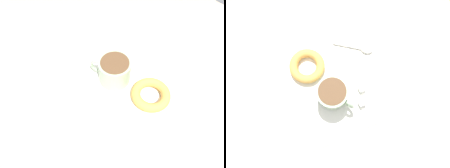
% 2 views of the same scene
% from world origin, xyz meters
% --- Properties ---
extents(ground_plane, '(1.20, 1.20, 0.02)m').
position_xyz_m(ground_plane, '(0.00, 0.00, -0.01)').
color(ground_plane, tan).
extents(napkin, '(0.32, 0.32, 0.00)m').
position_xyz_m(napkin, '(0.01, 0.02, 0.00)').
color(napkin, white).
rests_on(napkin, ground_plane).
extents(coffee_cup, '(0.11, 0.09, 0.07)m').
position_xyz_m(coffee_cup, '(-0.01, 0.05, 0.04)').
color(coffee_cup, '#9EB793').
rests_on(coffee_cup, napkin).
extents(donut, '(0.11, 0.11, 0.03)m').
position_xyz_m(donut, '(0.10, 0.08, 0.02)').
color(donut, gold).
rests_on(donut, napkin).
extents(spoon, '(0.09, 0.11, 0.01)m').
position_xyz_m(spoon, '(0.08, -0.10, 0.01)').
color(spoon, '#B7B2A8').
rests_on(spoon, napkin).
extents(sugar_cube, '(0.02, 0.02, 0.02)m').
position_xyz_m(sugar_cube, '(-0.07, -0.02, 0.01)').
color(sugar_cube, white).
rests_on(sugar_cube, napkin).
extents(sugar_cube_extra, '(0.02, 0.02, 0.02)m').
position_xyz_m(sugar_cube_extra, '(-0.03, -0.04, 0.01)').
color(sugar_cube_extra, white).
rests_on(sugar_cube_extra, napkin).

